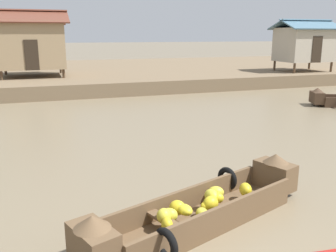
% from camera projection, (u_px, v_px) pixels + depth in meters
% --- Properties ---
extents(ground_plane, '(300.00, 300.00, 0.00)m').
position_uv_depth(ground_plane, '(129.00, 136.00, 12.94)').
color(ground_plane, '#7A6B51').
extents(riverbank_strip, '(160.00, 20.00, 0.80)m').
position_uv_depth(riverbank_strip, '(77.00, 74.00, 29.53)').
color(riverbank_strip, '#756047').
rests_on(riverbank_strip, ground).
extents(banana_boat, '(4.97, 2.58, 0.91)m').
position_uv_depth(banana_boat, '(202.00, 208.00, 6.89)').
color(banana_boat, brown).
rests_on(banana_boat, ground).
extents(stilt_house_mid_left, '(4.67, 4.06, 4.16)m').
position_uv_depth(stilt_house_mid_left, '(31.00, 44.00, 23.56)').
color(stilt_house_mid_left, '#4C3826').
rests_on(stilt_house_mid_left, riverbank_strip).
extents(stilt_house_mid_right, '(4.27, 3.25, 3.70)m').
position_uv_depth(stilt_house_mid_right, '(304.00, 44.00, 26.98)').
color(stilt_house_mid_right, '#4C3826').
rests_on(stilt_house_mid_right, riverbank_strip).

